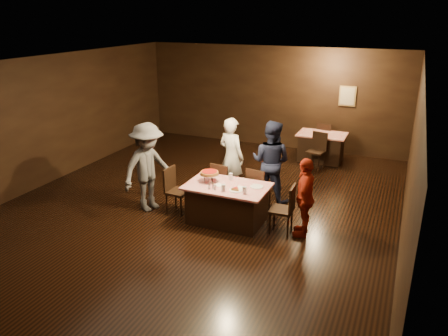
{
  "coord_description": "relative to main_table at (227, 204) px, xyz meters",
  "views": [
    {
      "loc": [
        3.85,
        -7.57,
        3.94
      ],
      "look_at": [
        0.61,
        -0.07,
        1.0
      ],
      "focal_mm": 35.0,
      "sensor_mm": 36.0,
      "label": 1
    }
  ],
  "objects": [
    {
      "name": "plate_empty",
      "position": [
        0.55,
        0.15,
        0.39
      ],
      "size": [
        0.25,
        0.25,
        0.01
      ],
      "primitive_type": "cylinder",
      "color": "white",
      "rests_on": "main_table"
    },
    {
      "name": "chair_end_left",
      "position": [
        -1.1,
        -0.0,
        0.09
      ],
      "size": [
        0.44,
        0.44,
        0.95
      ],
      "primitive_type": "cube",
      "rotation": [
        0.0,
        0.0,
        1.52
      ],
      "color": "black",
      "rests_on": "ground"
    },
    {
      "name": "chair_back_far",
      "position": [
        0.93,
        5.11,
        0.09
      ],
      "size": [
        0.49,
        0.49,
        0.95
      ],
      "primitive_type": "cube",
      "rotation": [
        0.0,
        0.0,
        2.97
      ],
      "color": "black",
      "rests_on": "ground"
    },
    {
      "name": "napkin_left",
      "position": [
        -0.15,
        -0.05,
        0.39
      ],
      "size": [
        0.21,
        0.21,
        0.01
      ],
      "primitive_type": "cube",
      "rotation": [
        0.0,
        0.0,
        -0.35
      ],
      "color": "white",
      "rests_on": "main_table"
    },
    {
      "name": "back_table",
      "position": [
        0.93,
        4.51,
        0.0
      ],
      "size": [
        1.3,
        0.9,
        0.77
      ],
      "primitive_type": "cube",
      "color": "red",
      "rests_on": "ground"
    },
    {
      "name": "plate_with_slice",
      "position": [
        0.25,
        -0.18,
        0.41
      ],
      "size": [
        0.25,
        0.25,
        0.06
      ],
      "color": "white",
      "rests_on": "main_table"
    },
    {
      "name": "pizza_stand",
      "position": [
        -0.4,
        0.05,
        0.57
      ],
      "size": [
        0.38,
        0.38,
        0.22
      ],
      "color": "black",
      "rests_on": "main_table"
    },
    {
      "name": "glass_front_right",
      "position": [
        0.45,
        -0.25,
        0.46
      ],
      "size": [
        0.08,
        0.08,
        0.14
      ],
      "primitive_type": "cylinder",
      "color": "silver",
      "rests_on": "main_table"
    },
    {
      "name": "diner_grey_knit",
      "position": [
        -1.72,
        -0.1,
        0.54
      ],
      "size": [
        1.05,
        1.36,
        1.86
      ],
      "primitive_type": "imported",
      "rotation": [
        0.0,
        0.0,
        1.24
      ],
      "color": "#57565B",
      "rests_on": "ground"
    },
    {
      "name": "diner_white_jacket",
      "position": [
        -0.45,
        1.29,
        0.51
      ],
      "size": [
        0.75,
        0.61,
        1.79
      ],
      "primitive_type": "imported",
      "rotation": [
        0.0,
        0.0,
        2.83
      ],
      "color": "silver",
      "rests_on": "ground"
    },
    {
      "name": "glass_front_left",
      "position": [
        0.05,
        -0.3,
        0.46
      ],
      "size": [
        0.08,
        0.08,
        0.14
      ],
      "primitive_type": "cylinder",
      "color": "silver",
      "rests_on": "main_table"
    },
    {
      "name": "diner_navy_hoodie",
      "position": [
        0.46,
        1.3,
        0.52
      ],
      "size": [
        0.93,
        0.76,
        1.81
      ],
      "primitive_type": "imported",
      "rotation": [
        0.0,
        0.0,
        3.06
      ],
      "color": "#161B34",
      "rests_on": "ground"
    },
    {
      "name": "chair_far_right",
      "position": [
        0.4,
        0.75,
        0.09
      ],
      "size": [
        0.48,
        0.48,
        0.95
      ],
      "primitive_type": "cube",
      "rotation": [
        0.0,
        0.0,
        2.99
      ],
      "color": "black",
      "rests_on": "ground"
    },
    {
      "name": "glass_back",
      "position": [
        -0.05,
        0.3,
        0.46
      ],
      "size": [
        0.08,
        0.08,
        0.14
      ],
      "primitive_type": "cylinder",
      "color": "silver",
      "rests_on": "main_table"
    },
    {
      "name": "condiments",
      "position": [
        -0.18,
        -0.28,
        0.43
      ],
      "size": [
        0.17,
        0.1,
        0.09
      ],
      "color": "silver",
      "rests_on": "main_table"
    },
    {
      "name": "chair_back_near",
      "position": [
        0.93,
        3.81,
        0.09
      ],
      "size": [
        0.51,
        0.51,
        0.95
      ],
      "primitive_type": "cube",
      "rotation": [
        0.0,
        0.0,
        -0.24
      ],
      "color": "black",
      "rests_on": "ground"
    },
    {
      "name": "main_table",
      "position": [
        0.0,
        0.0,
        0.0
      ],
      "size": [
        1.6,
        1.0,
        0.77
      ],
      "primitive_type": "cube",
      "color": "#A30A13",
      "rests_on": "ground"
    },
    {
      "name": "diner_red_shirt",
      "position": [
        1.5,
        0.08,
        0.36
      ],
      "size": [
        0.47,
        0.92,
        1.5
      ],
      "primitive_type": "imported",
      "rotation": [
        0.0,
        0.0,
        -1.45
      ],
      "color": "#A02311",
      "rests_on": "ground"
    },
    {
      "name": "room",
      "position": [
        -0.8,
        0.38,
        1.75
      ],
      "size": [
        10.0,
        10.04,
        3.02
      ],
      "color": "black",
      "rests_on": "ground"
    },
    {
      "name": "chair_far_left",
      "position": [
        -0.4,
        0.75,
        0.09
      ],
      "size": [
        0.48,
        0.48,
        0.95
      ],
      "primitive_type": "cube",
      "rotation": [
        0.0,
        0.0,
        2.99
      ],
      "color": "black",
      "rests_on": "ground"
    },
    {
      "name": "chair_end_right",
      "position": [
        1.1,
        -0.0,
        0.09
      ],
      "size": [
        0.44,
        0.44,
        0.95
      ],
      "primitive_type": "cube",
      "rotation": [
        0.0,
        0.0,
        -1.52
      ],
      "color": "black",
      "rests_on": "ground"
    },
    {
      "name": "napkin_center",
      "position": [
        0.3,
        -0.0,
        0.39
      ],
      "size": [
        0.19,
        0.19,
        0.01
      ],
      "primitive_type": "cube",
      "rotation": [
        0.0,
        0.0,
        0.21
      ],
      "color": "white",
      "rests_on": "main_table"
    }
  ]
}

